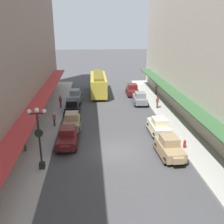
{
  "coord_description": "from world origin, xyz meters",
  "views": [
    {
      "loc": [
        -2.25,
        -20.89,
        11.21
      ],
      "look_at": [
        0.0,
        6.0,
        1.8
      ],
      "focal_mm": 40.54,
      "sensor_mm": 36.0,
      "label": 1
    }
  ],
  "objects": [
    {
      "name": "pedestrian_0",
      "position": [
        6.79,
        11.84,
        1.01
      ],
      "size": [
        0.36,
        0.28,
        1.67
      ],
      "color": "#4C4238",
      "rests_on": "sidewalk_right"
    },
    {
      "name": "parked_car_0",
      "position": [
        -4.68,
        1.55,
        0.94
      ],
      "size": [
        2.22,
        4.29,
        1.84
      ],
      "color": "#591919",
      "rests_on": "ground"
    },
    {
      "name": "pedestrian_4",
      "position": [
        -8.47,
        0.55,
        0.99
      ],
      "size": [
        0.36,
        0.24,
        1.64
      ],
      "color": "#4C4238",
      "rests_on": "sidewalk_left"
    },
    {
      "name": "parked_car_2",
      "position": [
        -4.87,
        11.4,
        0.94
      ],
      "size": [
        2.16,
        4.27,
        1.84
      ],
      "color": "black",
      "rests_on": "ground"
    },
    {
      "name": "pedestrian_3",
      "position": [
        -6.58,
        6.42,
        0.99
      ],
      "size": [
        0.36,
        0.24,
        1.64
      ],
      "color": "#4C4238",
      "rests_on": "sidewalk_left"
    },
    {
      "name": "parked_car_6",
      "position": [
        -4.53,
        5.76,
        0.94
      ],
      "size": [
        2.15,
        4.27,
        1.84
      ],
      "color": "#997F5B",
      "rests_on": "ground"
    },
    {
      "name": "pedestrian_1",
      "position": [
        8.38,
        18.88,
        1.01
      ],
      "size": [
        0.36,
        0.28,
        1.67
      ],
      "color": "#2D2D33",
      "rests_on": "sidewalk_right"
    },
    {
      "name": "streetcar",
      "position": [
        -1.09,
        20.44,
        1.9
      ],
      "size": [
        2.57,
        9.61,
        3.46
      ],
      "color": "gold",
      "rests_on": "ground"
    },
    {
      "name": "parked_car_3",
      "position": [
        4.81,
        14.33,
        0.94
      ],
      "size": [
        2.28,
        4.31,
        1.84
      ],
      "color": "slate",
      "rests_on": "ground"
    },
    {
      "name": "sidewalk_right",
      "position": [
        7.5,
        0.0,
        0.07
      ],
      "size": [
        3.0,
        60.0,
        0.15
      ],
      "primitive_type": "cube",
      "color": "#A8A59E",
      "rests_on": "ground"
    },
    {
      "name": "ground_plane",
      "position": [
        0.0,
        0.0,
        0.0
      ],
      "size": [
        200.0,
        200.0,
        0.0
      ],
      "primitive_type": "plane",
      "color": "#424244"
    },
    {
      "name": "sidewalk_left",
      "position": [
        -7.5,
        0.0,
        0.07
      ],
      "size": [
        3.0,
        60.0,
        0.15
      ],
      "primitive_type": "cube",
      "color": "#A8A59E",
      "rests_on": "ground"
    },
    {
      "name": "lamp_post_with_clock",
      "position": [
        -6.4,
        -2.6,
        2.99
      ],
      "size": [
        1.42,
        0.44,
        5.16
      ],
      "color": "black",
      "rests_on": "sidewalk_left"
    },
    {
      "name": "pedestrian_2",
      "position": [
        -6.59,
        13.2,
        1.01
      ],
      "size": [
        0.36,
        0.28,
        1.67
      ],
      "color": "#4C4238",
      "rests_on": "sidewalk_left"
    },
    {
      "name": "parked_car_5",
      "position": [
        4.53,
        19.28,
        0.94
      ],
      "size": [
        2.19,
        4.28,
        1.84
      ],
      "color": "#591919",
      "rests_on": "ground"
    },
    {
      "name": "parked_car_4",
      "position": [
        4.51,
        -1.29,
        0.94
      ],
      "size": [
        2.27,
        4.31,
        1.84
      ],
      "color": "#997F5B",
      "rests_on": "ground"
    },
    {
      "name": "parked_car_7",
      "position": [
        -4.77,
        16.4,
        0.94
      ],
      "size": [
        2.26,
        4.3,
        1.84
      ],
      "color": "slate",
      "rests_on": "ground"
    },
    {
      "name": "fire_hydrant",
      "position": [
        6.35,
        -0.1,
        0.56
      ],
      "size": [
        0.24,
        0.24,
        0.82
      ],
      "color": "#B21E19",
      "rests_on": "sidewalk_right"
    },
    {
      "name": "parked_car_1",
      "position": [
        4.85,
        3.67,
        0.94
      ],
      "size": [
        2.18,
        4.27,
        1.84
      ],
      "color": "beige",
      "rests_on": "ground"
    }
  ]
}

